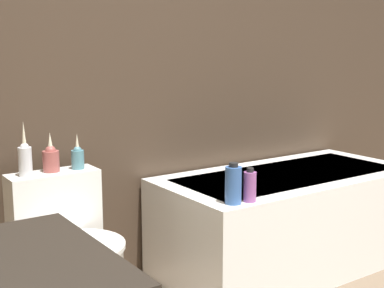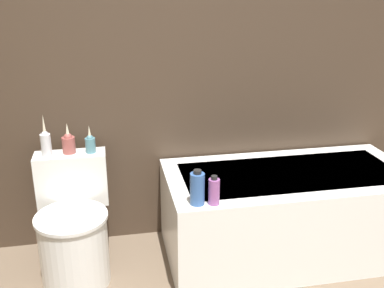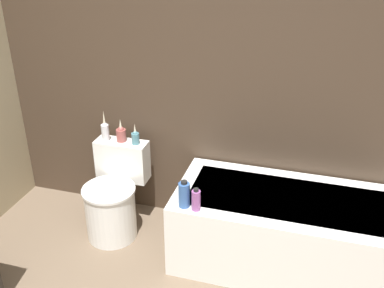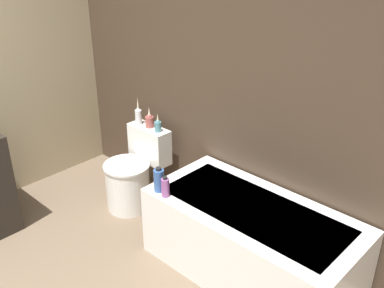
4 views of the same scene
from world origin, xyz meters
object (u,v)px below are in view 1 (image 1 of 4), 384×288
(vase_bronze, at_px, (78,157))
(shampoo_bottle_short, at_px, (250,186))
(vase_gold, at_px, (25,158))
(toilet, at_px, (73,269))
(shampoo_bottle_tall, at_px, (233,185))
(bathtub, at_px, (287,219))
(vase_silver, at_px, (51,158))

(vase_bronze, xyz_separation_m, shampoo_bottle_short, (0.64, -0.52, -0.13))
(vase_gold, bearing_deg, toilet, -57.77)
(vase_gold, height_order, shampoo_bottle_tall, vase_gold)
(vase_gold, relative_size, shampoo_bottle_short, 1.55)
(bathtub, xyz_separation_m, toilet, (-1.33, 0.00, 0.02))
(vase_bronze, xyz_separation_m, shampoo_bottle_tall, (0.55, -0.50, -0.11))
(vase_bronze, bearing_deg, vase_gold, -178.73)
(vase_bronze, relative_size, shampoo_bottle_short, 1.05)
(toilet, relative_size, vase_bronze, 4.12)
(toilet, height_order, shampoo_bottle_tall, shampoo_bottle_tall)
(bathtub, relative_size, vase_gold, 6.08)
(toilet, xyz_separation_m, shampoo_bottle_short, (0.77, -0.31, 0.34))
(vase_gold, height_order, shampoo_bottle_short, vase_gold)
(vase_silver, bearing_deg, shampoo_bottle_tall, -37.31)
(vase_bronze, distance_m, shampoo_bottle_tall, 0.76)
(shampoo_bottle_short, bearing_deg, toilet, 157.70)
(bathtub, bearing_deg, vase_bronze, 170.04)
(toilet, height_order, vase_bronze, vase_bronze)
(vase_bronze, bearing_deg, vase_silver, 173.30)
(vase_silver, relative_size, shampoo_bottle_tall, 0.96)
(toilet, distance_m, shampoo_bottle_short, 0.89)
(bathtub, distance_m, shampoo_bottle_short, 0.73)
(toilet, xyz_separation_m, vase_bronze, (0.13, 0.21, 0.46))
(vase_gold, distance_m, vase_bronze, 0.25)
(vase_silver, xyz_separation_m, shampoo_bottle_short, (0.77, -0.54, -0.13))
(vase_bronze, height_order, shampoo_bottle_tall, vase_bronze)
(vase_bronze, bearing_deg, shampoo_bottle_short, -39.14)
(vase_silver, xyz_separation_m, vase_bronze, (0.13, -0.01, -0.01))
(vase_gold, distance_m, vase_silver, 0.13)
(toilet, distance_m, shampoo_bottle_tall, 0.82)
(vase_silver, distance_m, shampoo_bottle_tall, 0.86)
(toilet, xyz_separation_m, vase_silver, (0.00, 0.22, 0.47))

